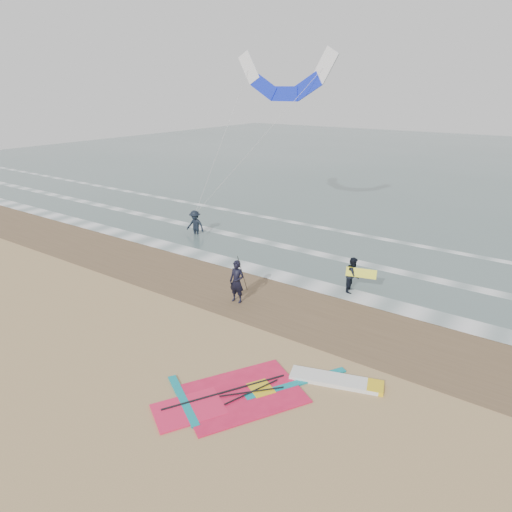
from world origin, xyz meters
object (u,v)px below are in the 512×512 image
Objects in this scene: person_standing at (237,282)px; surf_kite at (285,81)px; windsurf_rig at (268,391)px; person_walking at (353,275)px; person_wading at (195,220)px.

person_standing is 12.68m from surf_kite.
surf_kite is (-3.61, 9.23, 7.91)m from person_standing.
surf_kite is (-8.06, 13.55, 8.79)m from windsurf_rig.
surf_kite is at bearing 120.73° from windsurf_rig.
person_wading is at bearing 71.73° from person_walking.
person_walking is (-0.92, 8.07, 0.76)m from windsurf_rig.
person_wading is 9.50m from surf_kite.
surf_kite reaches higher than windsurf_rig.
surf_kite reaches higher than person_wading.
surf_kite reaches higher than person_standing.
person_standing is 0.20× the size of surf_kite.
windsurf_rig is at bearing 179.12° from person_walking.
person_standing is 9.72m from person_wading.
person_walking is 0.85× the size of person_wading.
person_walking is at bearing 41.84° from person_standing.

